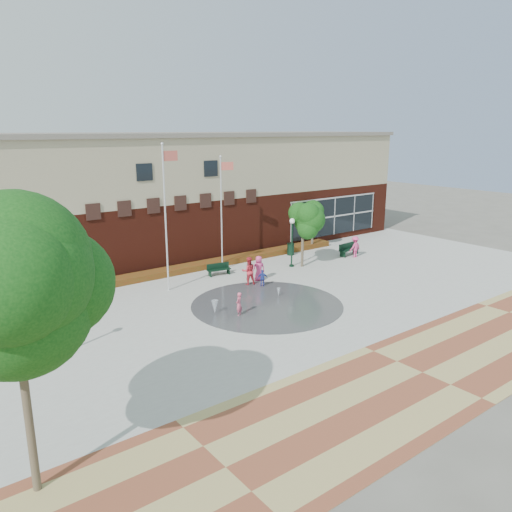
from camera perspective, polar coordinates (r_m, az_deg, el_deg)
ground at (r=25.68m, az=5.47°, el=-7.40°), size 120.00×120.00×0.00m
plaza_concrete at (r=28.54m, az=0.00°, el=-5.06°), size 46.00×18.00×0.01m
paver_band at (r=21.56m, az=18.50°, el=-12.54°), size 46.00×6.00×0.01m
splash_pad at (r=27.80m, az=1.26°, el=-5.60°), size 8.40×8.40×0.01m
library_building at (r=38.81m, az=-12.26°, el=6.86°), size 44.40×10.40×9.20m
flower_bed at (r=34.60m, az=-7.67°, el=-1.69°), size 26.00×1.20×0.40m
flagpole_left at (r=29.56m, az=-10.26°, el=5.14°), size 1.03×0.17×8.75m
flagpole_right at (r=34.19m, az=-3.92°, el=5.66°), size 0.91×0.40×7.77m
lamp_left at (r=22.36m, az=-23.79°, el=-5.90°), size 0.38×0.38×3.57m
lamp_right at (r=34.88m, az=4.13°, el=2.19°), size 0.37×0.37×3.47m
bench_left at (r=29.65m, az=-19.11°, el=-4.58°), size 1.73×0.93×0.84m
bench_mid at (r=33.27m, az=-4.25°, el=-1.79°), size 1.66×0.70×0.81m
bench_right at (r=38.99m, az=10.57°, el=0.50°), size 1.97×0.72×0.97m
trash_can at (r=38.51m, az=3.98°, el=0.79°), size 0.57×0.57×0.94m
tree_big_left at (r=13.46m, az=-26.15°, el=-2.98°), size 5.09×5.09×8.14m
tree_mid at (r=34.74m, az=5.40°, el=4.02°), size 2.68×2.68×4.52m
tree_small_right at (r=40.29m, az=6.51°, el=4.62°), size 2.20×2.20×3.75m
water_jet_a at (r=26.57m, az=-4.72°, el=-6.62°), size 0.37×0.37×0.71m
water_jet_b at (r=29.16m, az=2.59°, el=-4.65°), size 0.22×0.22×0.48m
child_splash at (r=26.03m, az=-1.97°, el=-5.53°), size 0.56×0.50×1.28m
adult_red at (r=31.02m, az=-0.85°, el=-1.73°), size 1.06×0.95×1.79m
adult_pink at (r=31.86m, az=0.32°, el=-1.43°), size 0.93×0.77×1.64m
child_blue at (r=30.74m, az=0.75°, el=-2.56°), size 0.68×0.57×1.09m
person_bench at (r=38.43m, az=11.24°, el=1.03°), size 1.08×0.67×1.63m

